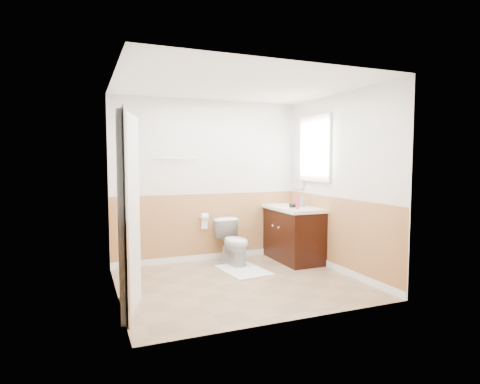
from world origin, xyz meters
name	(u,v)px	position (x,y,z in m)	size (l,w,h in m)	color
floor	(240,283)	(0.00, 0.00, 0.00)	(3.00, 3.00, 0.00)	#8C7051
ceiling	(240,85)	(0.00, 0.00, 2.50)	(3.00, 3.00, 0.00)	white
wall_back	(209,181)	(0.00, 1.30, 1.25)	(3.00, 3.00, 0.00)	silver
wall_front	(291,194)	(0.00, -1.30, 1.25)	(3.00, 3.00, 0.00)	silver
wall_left	(116,189)	(-1.50, 0.00, 1.25)	(3.00, 3.00, 0.00)	silver
wall_right	(339,183)	(1.50, 0.00, 1.25)	(3.00, 3.00, 0.00)	silver
wainscot_back	(209,228)	(0.00, 1.29, 0.50)	(3.00, 3.00, 0.00)	tan
wainscot_front	(290,270)	(0.00, -1.29, 0.50)	(3.00, 3.00, 0.00)	tan
wainscot_left	(118,255)	(-1.49, 0.00, 0.50)	(2.60, 2.60, 0.00)	tan
wainscot_right	(338,236)	(1.49, 0.00, 0.50)	(2.60, 2.60, 0.00)	tan
toilet	(234,242)	(0.25, 0.88, 0.34)	(0.38, 0.67, 0.68)	silver
bath_mat	(243,270)	(0.25, 0.49, 0.01)	(0.55, 0.80, 0.02)	silver
vanity_cabinet	(293,235)	(1.21, 0.79, 0.40)	(0.55, 1.10, 0.80)	black
vanity_knob_left	(279,228)	(0.91, 0.69, 0.55)	(0.03, 0.03, 0.03)	silver
vanity_knob_right	(273,226)	(0.91, 0.89, 0.55)	(0.03, 0.03, 0.03)	silver
countertop	(292,208)	(1.20, 0.79, 0.83)	(0.60, 1.15, 0.05)	white
sink_basin	(288,205)	(1.21, 0.94, 0.86)	(0.36, 0.36, 0.02)	white
faucet	(298,201)	(1.39, 0.94, 0.92)	(0.02, 0.02, 0.14)	#B8B8BF
lotion_bottle	(297,202)	(1.11, 0.48, 0.96)	(0.05, 0.05, 0.22)	#C53347
soap_dispenser	(302,201)	(1.33, 0.72, 0.94)	(0.08, 0.08, 0.18)	gray
hair_dryer_body	(294,205)	(1.16, 0.66, 0.89)	(0.07, 0.07, 0.14)	black
hair_dryer_handle	(292,207)	(1.13, 0.67, 0.86)	(0.03, 0.03, 0.07)	black
mirror_panel	(298,162)	(1.48, 1.10, 1.55)	(0.02, 0.35, 0.90)	silver
window_frame	(315,149)	(1.47, 0.59, 1.75)	(0.04, 0.80, 1.00)	white
window_glass	(316,149)	(1.49, 0.59, 1.75)	(0.01, 0.70, 0.90)	white
door	(130,214)	(-1.40, -0.45, 1.02)	(0.05, 0.80, 2.04)	white
door_frame	(122,213)	(-1.48, -0.45, 1.03)	(0.02, 0.92, 2.10)	white
door_knob	(132,216)	(-1.34, -0.12, 0.95)	(0.06, 0.06, 0.06)	silver
towel_bar	(175,158)	(-0.55, 1.25, 1.60)	(0.02, 0.02, 0.62)	silver
tp_holder_bar	(204,217)	(-0.10, 1.23, 0.70)	(0.02, 0.02, 0.14)	silver
tp_roll	(204,217)	(-0.10, 1.23, 0.70)	(0.11, 0.11, 0.10)	white
tp_sheet	(204,224)	(-0.10, 1.23, 0.59)	(0.10, 0.01, 0.16)	white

